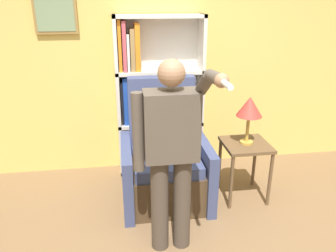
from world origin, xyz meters
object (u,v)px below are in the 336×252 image
(bookcase, at_px, (150,99))
(person_standing, at_px, (171,149))
(armchair, at_px, (165,164))
(side_table, at_px, (245,152))
(table_lamp, at_px, (249,108))

(bookcase, distance_m, person_standing, 1.46)
(armchair, xyz_separation_m, side_table, (0.85, -0.12, 0.14))
(armchair, relative_size, person_standing, 0.78)
(side_table, relative_size, table_lamp, 1.27)
(armchair, relative_size, table_lamp, 2.55)
(side_table, bearing_deg, armchair, 172.11)
(bookcase, xyz_separation_m, armchair, (0.09, -0.66, -0.55))
(bookcase, distance_m, armchair, 0.87)
(person_standing, xyz_separation_m, side_table, (0.91, 0.68, -0.42))
(side_table, xyz_separation_m, table_lamp, (-0.00, 0.00, 0.50))
(bookcase, xyz_separation_m, table_lamp, (0.95, -0.78, 0.09))
(bookcase, distance_m, side_table, 1.29)
(bookcase, height_order, armchair, bookcase)
(bookcase, distance_m, table_lamp, 1.23)
(table_lamp, bearing_deg, armchair, 172.11)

